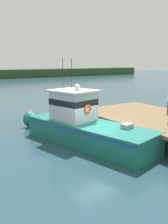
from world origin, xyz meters
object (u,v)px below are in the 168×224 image
Objects in this scene: mooring_buoy_channel_marker at (30,112)px; mooring_buoy_spare_mooring at (93,99)px; bait_bucket at (86,107)px; mooring_buoy_outer at (96,94)px; main_fishing_boat at (81,125)px.

mooring_buoy_spare_mooring is (9.03, 3.20, 0.01)m from mooring_buoy_channel_marker.
bait_bucket reaches higher than mooring_buoy_outer.
bait_bucket reaches higher than mooring_buoy_spare_mooring.
mooring_buoy_spare_mooring reaches higher than mooring_buoy_outer.
main_fishing_boat reaches higher than mooring_buoy_outer.
main_fishing_boat is 8.92m from mooring_buoy_channel_marker.
mooring_buoy_outer is at bearing 50.17° from mooring_buoy_spare_mooring.
main_fishing_boat is 3.77m from bait_bucket.
bait_bucket is at bearing 51.91° from main_fishing_boat.
mooring_buoy_outer is (10.19, 12.99, -1.19)m from bait_bucket.
bait_bucket reaches higher than mooring_buoy_channel_marker.
mooring_buoy_channel_marker reaches higher than mooring_buoy_outer.
main_fishing_boat is 20.28m from mooring_buoy_outer.
mooring_buoy_channel_marker is 1.29× the size of mooring_buoy_outer.
mooring_buoy_spare_mooring is at bearing 52.63° from bait_bucket.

